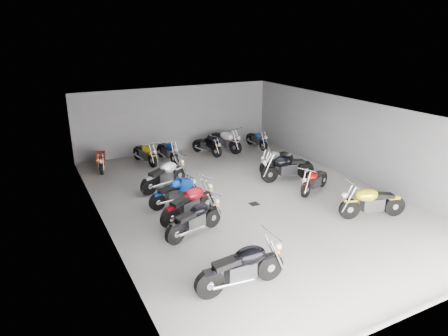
{
  "coord_description": "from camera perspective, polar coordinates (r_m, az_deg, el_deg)",
  "views": [
    {
      "loc": [
        -6.8,
        -11.42,
        5.8
      ],
      "look_at": [
        -0.5,
        0.86,
        1.0
      ],
      "focal_mm": 32.0,
      "sensor_mm": 36.0,
      "label": 1
    }
  ],
  "objects": [
    {
      "name": "ground",
      "position": [
        14.5,
        3.31,
        -4.44
      ],
      "size": [
        14.0,
        14.0,
        0.0
      ],
      "primitive_type": "plane",
      "color": "gray",
      "rests_on": "ground"
    },
    {
      "name": "wall_back",
      "position": [
        20.08,
        -6.81,
        6.96
      ],
      "size": [
        10.0,
        0.1,
        3.2
      ],
      "primitive_type": "cube",
      "color": "slate",
      "rests_on": "ground"
    },
    {
      "name": "wall_left",
      "position": [
        12.3,
        -17.1,
        -1.68
      ],
      "size": [
        0.1,
        14.0,
        3.2
      ],
      "primitive_type": "cube",
      "color": "slate",
      "rests_on": "ground"
    },
    {
      "name": "wall_right",
      "position": [
        16.95,
        18.2,
        3.85
      ],
      "size": [
        0.1,
        14.0,
        3.2
      ],
      "primitive_type": "cube",
      "color": "slate",
      "rests_on": "ground"
    },
    {
      "name": "ceiling",
      "position": [
        13.54,
        3.57,
        8.15
      ],
      "size": [
        10.0,
        14.0,
        0.04
      ],
      "primitive_type": "cube",
      "color": "black",
      "rests_on": "wall_back"
    },
    {
      "name": "drain_grate",
      "position": [
        14.11,
        4.34,
        -5.13
      ],
      "size": [
        0.32,
        0.32,
        0.01
      ],
      "primitive_type": "cube",
      "color": "black",
      "rests_on": "ground"
    },
    {
      "name": "motorcycle_left_a",
      "position": [
        9.59,
        2.56,
        -13.98
      ],
      "size": [
        2.31,
        0.46,
        1.01
      ],
      "rotation": [
        0.0,
        0.0,
        -1.59
      ],
      "color": "black",
      "rests_on": "ground"
    },
    {
      "name": "motorcycle_left_c",
      "position": [
        11.9,
        -4.16,
        -7.29
      ],
      "size": [
        2.05,
        0.8,
        0.93
      ],
      "rotation": [
        0.0,
        0.0,
        -1.25
      ],
      "color": "black",
      "rests_on": "ground"
    },
    {
      "name": "motorcycle_left_d",
      "position": [
        12.83,
        -4.98,
        -5.08
      ],
      "size": [
        2.16,
        0.97,
        1.0
      ],
      "rotation": [
        0.0,
        0.0,
        -1.2
      ],
      "color": "black",
      "rests_on": "ground"
    },
    {
      "name": "motorcycle_left_e",
      "position": [
        13.96,
        -7.07,
        -3.43
      ],
      "size": [
        1.93,
        0.59,
        0.86
      ],
      "rotation": [
        0.0,
        0.0,
        -1.34
      ],
      "color": "black",
      "rests_on": "ground"
    },
    {
      "name": "motorcycle_left_f",
      "position": [
        15.41,
        -8.49,
        -1.02
      ],
      "size": [
        2.1,
        1.04,
        0.98
      ],
      "rotation": [
        0.0,
        0.0,
        -1.15
      ],
      "color": "black",
      "rests_on": "ground"
    },
    {
      "name": "motorcycle_right_b",
      "position": [
        13.77,
        20.36,
        -4.57
      ],
      "size": [
        2.17,
        0.86,
        0.98
      ],
      "rotation": [
        0.0,
        0.0,
        1.25
      ],
      "color": "black",
      "rests_on": "ground"
    },
    {
      "name": "motorcycle_right_d",
      "position": [
        15.31,
        12.79,
        -1.73
      ],
      "size": [
        1.81,
        0.89,
        0.85
      ],
      "rotation": [
        0.0,
        0.0,
        1.99
      ],
      "color": "black",
      "rests_on": "ground"
    },
    {
      "name": "motorcycle_right_e",
      "position": [
        16.25,
        9.02,
        0.1
      ],
      "size": [
        2.31,
        0.57,
        1.02
      ],
      "rotation": [
        0.0,
        0.0,
        1.42
      ],
      "color": "black",
      "rests_on": "ground"
    },
    {
      "name": "motorcycle_right_f",
      "position": [
        17.3,
        7.52,
        1.15
      ],
      "size": [
        2.04,
        0.66,
        0.91
      ],
      "rotation": [
        0.0,
        0.0,
        1.82
      ],
      "color": "black",
      "rests_on": "ground"
    },
    {
      "name": "motorcycle_back_a",
      "position": [
        18.1,
        -17.07,
        1.16
      ],
      "size": [
        0.59,
        1.92,
        0.85
      ],
      "rotation": [
        0.0,
        0.0,
        2.91
      ],
      "color": "black",
      "rests_on": "ground"
    },
    {
      "name": "motorcycle_back_b",
      "position": [
        18.45,
        -11.21,
        2.08
      ],
      "size": [
        0.59,
        2.03,
        0.9
      ],
      "rotation": [
        0.0,
        0.0,
        3.35
      ],
      "color": "black",
      "rests_on": "ground"
    },
    {
      "name": "motorcycle_back_c",
      "position": [
        18.64,
        -8.05,
        2.42
      ],
      "size": [
        0.46,
        2.04,
        0.9
      ],
      "rotation": [
        0.0,
        0.0,
        3.26
      ],
      "color": "black",
      "rests_on": "ground"
    },
    {
      "name": "motorcycle_back_d",
      "position": [
        19.45,
        -2.42,
        3.24
      ],
      "size": [
        0.77,
        1.88,
        0.86
      ],
      "rotation": [
        0.0,
        0.0,
        3.48
      ],
      "color": "black",
      "rests_on": "ground"
    },
    {
      "name": "motorcycle_back_e",
      "position": [
        20.01,
        -0.0,
        3.99
      ],
      "size": [
        0.88,
        2.26,
        1.03
      ],
      "rotation": [
        0.0,
        0.0,
        3.46
      ],
      "color": "black",
      "rests_on": "ground"
    },
    {
      "name": "motorcycle_back_f",
      "position": [
        20.7,
        4.72,
        4.15
      ],
      "size": [
        0.37,
        1.91,
        0.84
      ],
      "rotation": [
        0.0,
        0.0,
        3.15
      ],
      "color": "black",
      "rests_on": "ground"
    }
  ]
}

